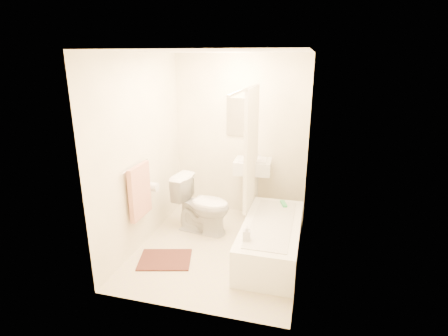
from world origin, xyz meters
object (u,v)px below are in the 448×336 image
(toilet, at_px, (202,205))
(bathtub, at_px, (271,239))
(soap_bottle, at_px, (247,233))
(bath_mat, at_px, (165,260))
(sink, at_px, (252,187))

(toilet, distance_m, bathtub, 1.10)
(toilet, bearing_deg, bathtub, -103.22)
(toilet, height_order, bathtub, toilet)
(toilet, bearing_deg, soap_bottle, -129.68)
(bathtub, distance_m, bath_mat, 1.31)
(sink, bearing_deg, bathtub, -69.82)
(sink, bearing_deg, soap_bottle, -85.52)
(toilet, bearing_deg, bath_mat, 174.82)
(sink, bearing_deg, toilet, -140.81)
(sink, height_order, soap_bottle, sink)
(sink, xyz_separation_m, bath_mat, (-0.80, -1.40, -0.50))
(toilet, relative_size, soap_bottle, 4.61)
(soap_bottle, bearing_deg, sink, 97.96)
(toilet, distance_m, bath_mat, 0.95)
(soap_bottle, bearing_deg, bathtub, 66.11)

